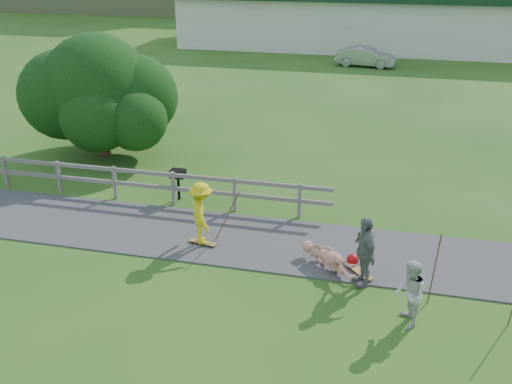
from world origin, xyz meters
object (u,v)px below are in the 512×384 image
spectator_b (364,251)px  tree (100,113)px  skater_fallen (328,258)px  bbq (178,185)px  spectator_a (410,294)px  skater_rider (202,217)px  car_silver (366,57)px

spectator_b → tree: tree is taller
skater_fallen → bbq: bearing=98.8°
bbq → spectator_b: bearing=-31.3°
skater_fallen → spectator_a: spectator_a is taller
spectator_b → skater_fallen: bearing=-142.9°
skater_fallen → spectator_a: 2.75m
skater_rider → bbq: (-1.70, 2.71, -0.36)m
spectator_b → car_silver: size_ratio=0.47×
spectator_a → spectator_b: bearing=-154.8°
tree → bbq: size_ratio=6.30×
spectator_a → bbq: size_ratio=1.53×
car_silver → tree: bearing=162.3°
car_silver → tree: 21.48m
skater_rider → skater_fallen: bearing=-126.5°
skater_rider → spectator_a: 5.90m
bbq → tree: bearing=142.4°
spectator_b → bbq: spectator_b is taller
skater_fallen → tree: size_ratio=0.27×
spectator_b → car_silver: bearing=159.1°
skater_rider → tree: 8.51m
tree → bbq: (4.30, -3.26, -1.19)m
spectator_b → bbq: (-6.08, 3.63, -0.39)m
spectator_a → spectator_b: spectator_b is taller
skater_fallen → skater_rider: bearing=123.0°
spectator_a → car_silver: (-2.63, 27.86, -0.14)m
spectator_a → skater_rider: bearing=-124.8°
skater_fallen → spectator_b: spectator_b is taller
skater_rider → spectator_a: skater_rider is taller
spectator_a → tree: tree is taller
skater_fallen → spectator_b: bearing=-78.6°
spectator_a → tree: size_ratio=0.24×
spectator_b → tree: (-10.38, 6.89, 0.79)m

